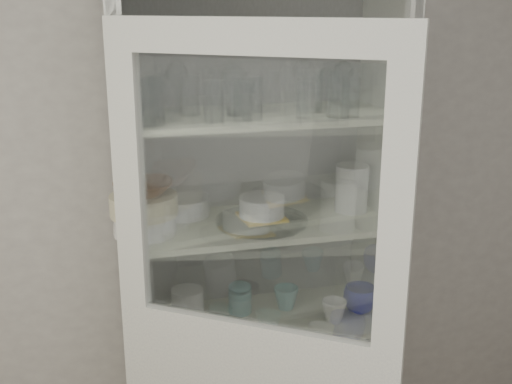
{
  "coord_description": "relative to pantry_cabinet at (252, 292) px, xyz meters",
  "views": [
    {
      "loc": [
        -0.34,
        -0.9,
        2.05
      ],
      "look_at": [
        0.2,
        1.27,
        1.37
      ],
      "focal_mm": 45.0,
      "sensor_mm": 36.0,
      "label": 1
    }
  ],
  "objects": [
    {
      "name": "mug_white",
      "position": [
        0.28,
        -0.17,
        -0.04
      ],
      "size": [
        0.13,
        0.13,
        0.09
      ],
      "primitive_type": "imported",
      "rotation": [
        0.0,
        0.0,
        -0.43
      ],
      "color": "white",
      "rests_on": "shelf_mugs"
    },
    {
      "name": "grey_bowl_stack",
      "position": [
        0.38,
        -0.05,
        0.41
      ],
      "size": [
        0.12,
        0.12,
        0.18
      ],
      "primitive_type": "cylinder",
      "color": "silver",
      "rests_on": "shelf_plates"
    },
    {
      "name": "goblet_3",
      "position": [
        0.36,
        0.03,
        0.81
      ],
      "size": [
        0.08,
        0.08,
        0.18
      ],
      "primitive_type": null,
      "color": "silver",
      "rests_on": "shelf_glass"
    },
    {
      "name": "plate_stack_front",
      "position": [
        -0.41,
        -0.11,
        0.36
      ],
      "size": [
        0.21,
        0.21,
        0.07
      ],
      "primitive_type": "cylinder",
      "color": "white",
      "rests_on": "shelf_plates"
    },
    {
      "name": "wall_back",
      "position": [
        -0.2,
        0.16,
        0.36
      ],
      "size": [
        3.6,
        0.02,
        2.6
      ],
      "primitive_type": "cube",
      "color": "#9C9792",
      "rests_on": "ground"
    },
    {
      "name": "tumbler_12",
      "position": [
        -0.05,
        -0.09,
        0.78
      ],
      "size": [
        0.06,
        0.06,
        0.13
      ],
      "primitive_type": "cylinder",
      "color": "silver",
      "rests_on": "shelf_glass"
    },
    {
      "name": "terracotta_bowl",
      "position": [
        -0.41,
        -0.11,
        0.49
      ],
      "size": [
        0.22,
        0.22,
        0.05
      ],
      "primitive_type": "imported",
      "rotation": [
        0.0,
        0.0,
        -0.08
      ],
      "color": "brown",
      "rests_on": "cream_bowl"
    },
    {
      "name": "plate_stack_back",
      "position": [
        -0.25,
        0.06,
        0.36
      ],
      "size": [
        0.2,
        0.2,
        0.07
      ],
      "primitive_type": "cylinder",
      "color": "white",
      "rests_on": "shelf_plates"
    },
    {
      "name": "glass_platter",
      "position": [
        0.01,
        -0.1,
        0.33
      ],
      "size": [
        0.41,
        0.41,
        0.02
      ],
      "primitive_type": "cylinder",
      "rotation": [
        0.0,
        0.0,
        0.24
      ],
      "color": "silver",
      "rests_on": "shelf_plates"
    },
    {
      "name": "tumbler_13",
      "position": [
        -0.18,
        -0.2,
        0.79
      ],
      "size": [
        0.07,
        0.07,
        0.13
      ],
      "primitive_type": "cylinder",
      "color": "silver",
      "rests_on": "shelf_glass"
    },
    {
      "name": "tumbler_5",
      "position": [
        0.25,
        -0.21,
        0.8
      ],
      "size": [
        0.09,
        0.09,
        0.15
      ],
      "primitive_type": "cylinder",
      "rotation": [
        0.0,
        0.0,
        -0.19
      ],
      "color": "silver",
      "rests_on": "shelf_glass"
    },
    {
      "name": "measuring_cups",
      "position": [
        -0.18,
        -0.11,
        -0.06
      ],
      "size": [
        0.1,
        0.1,
        0.04
      ],
      "primitive_type": "cylinder",
      "color": "#B4B4B4",
      "rests_on": "shelf_mugs"
    },
    {
      "name": "mug_blue",
      "position": [
        0.41,
        -0.11,
        -0.03
      ],
      "size": [
        0.17,
        0.17,
        0.1
      ],
      "primitive_type": "imported",
      "rotation": [
        0.0,
        0.0,
        -0.32
      ],
      "color": "#08168A",
      "rests_on": "shelf_mugs"
    },
    {
      "name": "tumbler_6",
      "position": [
        0.29,
        -0.22,
        0.79
      ],
      "size": [
        0.07,
        0.07,
        0.13
      ],
      "primitive_type": "cylinder",
      "rotation": [
        0.0,
        0.0,
        0.04
      ],
      "color": "silver",
      "rests_on": "shelf_glass"
    },
    {
      "name": "white_ramekin",
      "position": [
        0.01,
        -0.1,
        0.39
      ],
      "size": [
        0.21,
        0.21,
        0.07
      ],
      "primitive_type": "cylinder",
      "rotation": [
        0.0,
        0.0,
        0.35
      ],
      "color": "white",
      "rests_on": "yellow_trivet"
    },
    {
      "name": "tumbler_11",
      "position": [
        0.2,
        -0.09,
        0.79
      ],
      "size": [
        0.07,
        0.07,
        0.15
      ],
      "primitive_type": "cylinder",
      "rotation": [
        0.0,
        0.0,
        0.02
      ],
      "color": "silver",
      "rests_on": "shelf_glass"
    },
    {
      "name": "tumbler_9",
      "position": [
        -0.23,
        -0.05,
        0.79
      ],
      "size": [
        0.08,
        0.08,
        0.14
      ],
      "primitive_type": "cylinder",
      "rotation": [
        0.0,
        0.0,
        0.12
      ],
      "color": "silver",
      "rests_on": "shelf_glass"
    },
    {
      "name": "white_canister",
      "position": [
        -0.26,
        -0.05,
        -0.01
      ],
      "size": [
        0.13,
        0.13,
        0.14
      ],
      "primitive_type": "cylinder",
      "rotation": [
        0.0,
        0.0,
        0.07
      ],
      "color": "white",
      "rests_on": "shelf_mugs"
    },
    {
      "name": "goblet_2",
      "position": [
        0.2,
        0.02,
        0.81
      ],
      "size": [
        0.08,
        0.08,
        0.19
      ],
      "primitive_type": null,
      "color": "silver",
      "rests_on": "shelf_glass"
    },
    {
      "name": "tumbler_4",
      "position": [
        0.14,
        -0.2,
        0.78
      ],
      "size": [
        0.07,
        0.07,
        0.12
      ],
      "primitive_type": "cylinder",
      "rotation": [
        0.0,
        0.0,
        -0.18
      ],
      "color": "silver",
      "rests_on": "shelf_glass"
    },
    {
      "name": "goblet_1",
      "position": [
        -0.06,
        0.04,
        0.81
      ],
      "size": [
        0.08,
        0.08,
        0.18
      ],
      "primitive_type": null,
      "color": "silver",
      "rests_on": "shelf_glass"
    },
    {
      "name": "tumbler_3",
      "position": [
        -0.08,
        -0.2,
        0.78
      ],
      "size": [
        0.07,
        0.07,
        0.13
      ],
      "primitive_type": "cylinder",
      "rotation": [
        0.0,
        0.0,
        0.06
      ],
      "color": "silver",
      "rests_on": "shelf_glass"
    },
    {
      "name": "yellow_trivet",
      "position": [
        0.01,
        -0.1,
        0.35
      ],
      "size": [
        0.17,
        0.17,
        0.01
      ],
      "primitive_type": "cube",
      "rotation": [
        0.0,
        0.0,
        0.1
      ],
      "color": "yellow",
      "rests_on": "glass_platter"
    },
    {
      "name": "tumbler_8",
      "position": [
        -0.36,
        -0.06,
        0.79
      ],
      "size": [
        0.08,
        0.08,
        0.14
      ],
      "primitive_type": "cylinder",
      "rotation": [
        0.0,
        0.0,
        -0.12
      ],
      "color": "silver",
      "rests_on": "shelf_glass"
    },
    {
      "name": "mug_teal",
      "position": [
        0.13,
        -0.02,
        -0.03
      ],
      "size": [
        0.12,
        0.12,
        0.09
      ],
      "primitive_type": "imported",
      "rotation": [
        0.0,
        0.0,
        -0.33
      ],
      "color": "teal",
      "rests_on": "shelf_mugs"
    },
    {
      "name": "tumbler_7",
      "position": [
        -0.41,
        -0.05,
        0.79
      ],
      "size": [
        0.08,
        0.08,
        0.13
      ],
      "primitive_type": "cylinder",
      "rotation": [
        0.0,
        0.0,
        -0.39
      ],
      "color": "silver",
      "rests_on": "shelf_glass"
    },
    {
      "name": "tumbler_2",
      "position": [
        -0.04,
        -0.19,
        0.79
      ],
      "size": [
        0.09,
        0.09,
        0.14
      ],
      "primitive_type": "cylinder",
      "rotation": [
        0.0,
        0.0,
        0.27
      ],
      "color": "silver",
      "rests_on": "shelf_glass"
    },
    {
      "name": "tumbler_1",
      "position": [
        -0.37,
        -0.21,
        0.8
      ],
      "size": [
        0.09,
        0.09,
        0.15
      ],
      "primitive_type": "cylinder",
      "rotation": [
        0.0,
        0.0,
        -0.13
      ],
      "color": "silver",
      "rests_on": "shelf_glass"
    },
    {
      "name": "teal_jar",
      "position": [
        -0.05,
        -0.01,
        -0.02
      ],
      "size": [
        0.09,
        0.09,
        0.11
      ],
      "color": "teal",
      "rests_on": "shelf_mugs"
    },
    {
      "name": "tumbler_10",
      "position": [
        -0.08,
        -0.09,
        0.8
      ],
      "size": [
        0.09,
        0.09,
        0.15
      ],
      "primitive_type": "cylinder",
      "rotation": [
        0.0,
        0.0,
        0.15
      ],
      "color": "silver",
      "rests_on": "shelf_glass"
    },
    {
      "name": "pantry_cabinet",
      "position": [
        0.0,
        0.0,
        0.0
      ],
      "size": [
        1.0,
        0.45,
        2.1
      ],
      "color": "#BABAB6",
      "rests_on": "floor"
    },
    {
      "name": "tumbler_0",
      "position": [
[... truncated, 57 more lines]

